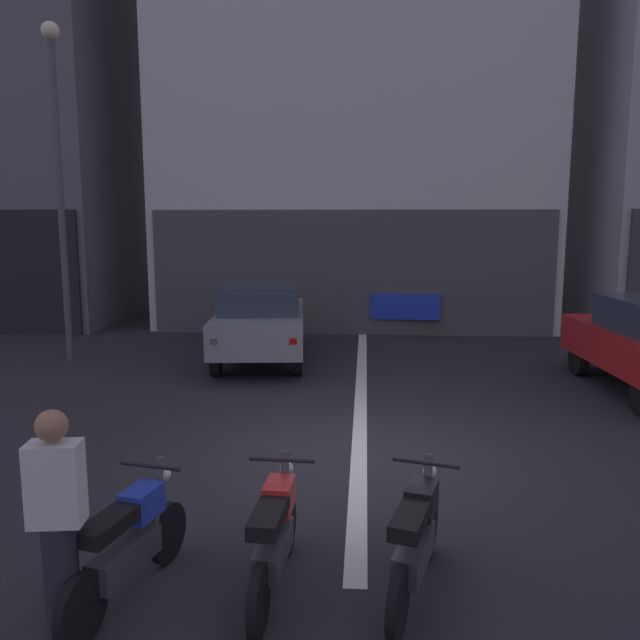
{
  "coord_description": "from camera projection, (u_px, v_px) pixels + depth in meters",
  "views": [
    {
      "loc": [
        0.06,
        -7.71,
        2.92
      ],
      "look_at": [
        -0.64,
        2.0,
        1.4
      ],
      "focal_mm": 35.75,
      "sensor_mm": 36.0,
      "label": 1
    }
  ],
  "objects": [
    {
      "name": "ground_plane",
      "position": [
        359.0,
        454.0,
        8.06
      ],
      "size": [
        120.0,
        120.0,
        0.0
      ],
      "primitive_type": "plane",
      "color": "#232328"
    },
    {
      "name": "lane_centre_line",
      "position": [
        362.0,
        355.0,
        13.97
      ],
      "size": [
        0.2,
        18.0,
        0.01
      ],
      "primitive_type": "cube",
      "color": "silver",
      "rests_on": "ground"
    },
    {
      "name": "motorcycle_black_row_centre",
      "position": [
        416.0,
        538.0,
        5.0
      ],
      "size": [
        0.63,
        1.62,
        0.98
      ],
      "color": "black",
      "rests_on": "ground"
    },
    {
      "name": "motorcycle_blue_row_leftmost",
      "position": [
        129.0,
        542.0,
        4.93
      ],
      "size": [
        0.57,
        1.64,
        0.98
      ],
      "color": "black",
      "rests_on": "ground"
    },
    {
      "name": "motorcycle_red_row_left_mid",
      "position": [
        275.0,
        535.0,
        5.05
      ],
      "size": [
        0.55,
        1.67,
        0.98
      ],
      "color": "black",
      "rests_on": "ground"
    },
    {
      "name": "car_blue_down_street",
      "position": [
        405.0,
        293.0,
        18.23
      ],
      "size": [
        2.02,
        4.2,
        1.64
      ],
      "color": "black",
      "rests_on": "ground"
    },
    {
      "name": "building_mid_block",
      "position": [
        355.0,
        87.0,
        19.17
      ],
      "size": [
        10.69,
        7.48,
        13.85
      ],
      "color": "silver",
      "rests_on": "ground"
    },
    {
      "name": "person_by_motorcycles",
      "position": [
        58.0,
        524.0,
        4.38
      ],
      "size": [
        0.39,
        0.27,
        1.67
      ],
      "color": "#23232D",
      "rests_on": "ground"
    },
    {
      "name": "car_grey_crossing_near",
      "position": [
        261.0,
        320.0,
        13.24
      ],
      "size": [
        2.15,
        4.25,
        1.64
      ],
      "color": "black",
      "rests_on": "ground"
    },
    {
      "name": "street_lamp",
      "position": [
        58.0,
        160.0,
        12.97
      ],
      "size": [
        0.36,
        0.36,
        6.82
      ],
      "color": "#47474C",
      "rests_on": "ground"
    }
  ]
}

